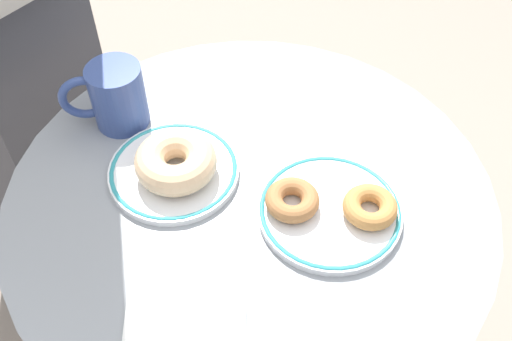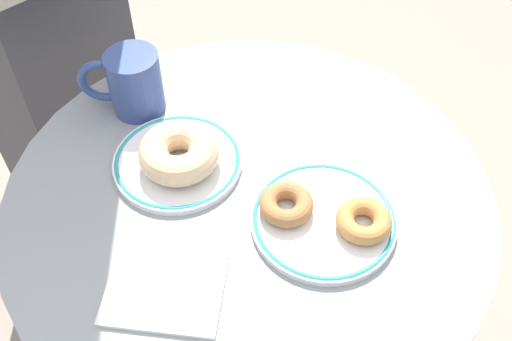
# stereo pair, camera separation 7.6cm
# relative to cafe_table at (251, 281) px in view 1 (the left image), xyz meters

# --- Properties ---
(cafe_table) EXTENTS (0.64, 0.64, 0.77)m
(cafe_table) POSITION_rel_cafe_table_xyz_m (0.00, 0.00, 0.00)
(cafe_table) COLOR gray
(cafe_table) RESTS_ON ground
(plate_left) EXTENTS (0.17, 0.17, 0.01)m
(plate_left) POSITION_rel_cafe_table_xyz_m (-0.10, 0.02, 0.24)
(plate_left) COLOR white
(plate_left) RESTS_ON cafe_table
(plate_right) EXTENTS (0.18, 0.18, 0.01)m
(plate_right) POSITION_rel_cafe_table_xyz_m (0.10, -0.02, 0.24)
(plate_right) COLOR white
(plate_right) RESTS_ON cafe_table
(donut_glazed) EXTENTS (0.15, 0.15, 0.04)m
(donut_glazed) POSITION_rel_cafe_table_xyz_m (-0.10, 0.01, 0.26)
(donut_glazed) COLOR #E0B789
(donut_glazed) RESTS_ON plate_left
(donut_old_fashioned) EXTENTS (0.09, 0.09, 0.02)m
(donut_old_fashioned) POSITION_rel_cafe_table_xyz_m (0.15, -0.02, 0.25)
(donut_old_fashioned) COLOR #BC7F42
(donut_old_fashioned) RESTS_ON plate_right
(donut_cinnamon) EXTENTS (0.08, 0.08, 0.02)m
(donut_cinnamon) POSITION_rel_cafe_table_xyz_m (0.06, -0.03, 0.25)
(donut_cinnamon) COLOR #A36B3D
(donut_cinnamon) RESTS_ON plate_right
(paper_napkin) EXTENTS (0.15, 0.13, 0.01)m
(paper_napkin) POSITION_rel_cafe_table_xyz_m (-0.05, -0.16, 0.23)
(paper_napkin) COLOR white
(paper_napkin) RESTS_ON cafe_table
(coffee_mug) EXTENTS (0.12, 0.08, 0.09)m
(coffee_mug) POSITION_rel_cafe_table_xyz_m (-0.20, 0.11, 0.28)
(coffee_mug) COLOR #334784
(coffee_mug) RESTS_ON cafe_table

